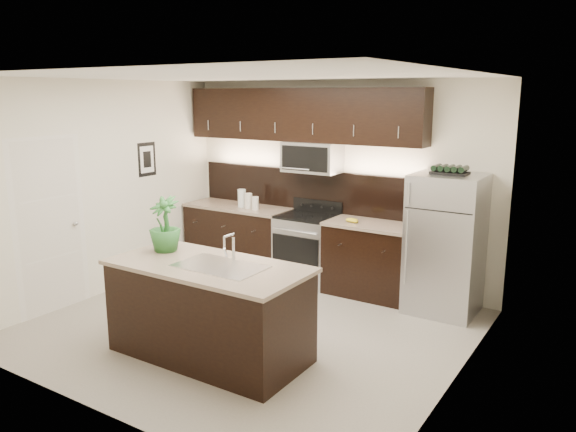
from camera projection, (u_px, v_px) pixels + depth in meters
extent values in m
plane|color=gray|center=(249.00, 328.00, 6.19)|extent=(4.50, 4.50, 0.00)
cube|color=silver|center=(335.00, 183.00, 7.55)|extent=(4.50, 0.02, 2.70)
cube|color=silver|center=(89.00, 252.00, 4.25)|extent=(4.50, 0.02, 2.70)
cube|color=silver|center=(103.00, 189.00, 7.08)|extent=(0.02, 4.00, 2.70)
cube|color=silver|center=(462.00, 236.00, 4.72)|extent=(0.02, 4.00, 2.70)
cube|color=white|center=(245.00, 76.00, 5.61)|extent=(4.50, 4.00, 0.02)
cube|color=silver|center=(51.00, 228.00, 6.48)|extent=(0.04, 0.80, 2.02)
sphere|color=silver|center=(76.00, 223.00, 6.73)|extent=(0.06, 0.06, 0.06)
cube|color=black|center=(147.00, 159.00, 7.63)|extent=(0.01, 0.32, 0.46)
cube|color=white|center=(147.00, 159.00, 7.63)|extent=(0.00, 0.24, 0.36)
cube|color=black|center=(239.00, 238.00, 8.23)|extent=(1.57, 0.62, 0.90)
cube|color=black|center=(372.00, 261.00, 7.11)|extent=(1.16, 0.62, 0.90)
cube|color=#B2B2B7|center=(307.00, 250.00, 7.61)|extent=(0.76, 0.62, 0.90)
cube|color=black|center=(307.00, 216.00, 7.52)|extent=(0.76, 0.60, 0.03)
cube|color=#BEA88F|center=(238.00, 207.00, 8.13)|extent=(1.59, 0.65, 0.04)
cube|color=#BEA88F|center=(374.00, 225.00, 7.01)|extent=(1.18, 0.65, 0.04)
cube|color=black|center=(306.00, 190.00, 7.80)|extent=(3.49, 0.02, 0.56)
cube|color=#B2B2B7|center=(312.00, 157.00, 7.44)|extent=(0.76, 0.40, 0.40)
cube|color=black|center=(300.00, 115.00, 7.46)|extent=(3.49, 0.33, 0.70)
cube|color=black|center=(209.00, 312.00, 5.44)|extent=(1.90, 0.90, 0.90)
cube|color=#BEA88F|center=(208.00, 266.00, 5.34)|extent=(1.96, 0.96, 0.04)
cube|color=silver|center=(220.00, 266.00, 5.25)|extent=(0.84, 0.50, 0.01)
cylinder|color=silver|center=(234.00, 249.00, 5.40)|extent=(0.03, 0.03, 0.24)
cylinder|color=silver|center=(229.00, 235.00, 5.31)|extent=(0.02, 0.14, 0.02)
cylinder|color=silver|center=(224.00, 242.00, 5.26)|extent=(0.02, 0.02, 0.10)
cube|color=#B2B2B7|center=(445.00, 244.00, 6.50)|extent=(0.79, 0.71, 1.64)
cube|color=black|center=(450.00, 173.00, 6.32)|extent=(0.40, 0.25, 0.03)
cylinder|color=black|center=(437.00, 168.00, 6.39)|extent=(0.07, 0.23, 0.07)
cylinder|color=black|center=(443.00, 168.00, 6.35)|extent=(0.07, 0.23, 0.07)
cylinder|color=black|center=(450.00, 169.00, 6.31)|extent=(0.07, 0.23, 0.07)
cylinder|color=black|center=(457.00, 169.00, 6.27)|extent=(0.07, 0.23, 0.07)
cylinder|color=black|center=(464.00, 170.00, 6.23)|extent=(0.07, 0.23, 0.07)
imported|color=#286429|center=(165.00, 224.00, 5.72)|extent=(0.33, 0.33, 0.57)
cylinder|color=silver|center=(242.00, 198.00, 8.00)|extent=(0.12, 0.12, 0.26)
cylinder|color=silver|center=(248.00, 201.00, 7.91)|extent=(0.11, 0.11, 0.21)
cylinder|color=silver|center=(255.00, 203.00, 7.82)|extent=(0.10, 0.10, 0.18)
cylinder|color=silver|center=(408.00, 220.00, 6.70)|extent=(0.11, 0.11, 0.21)
cylinder|color=silver|center=(408.00, 211.00, 6.68)|extent=(0.11, 0.11, 0.02)
cylinder|color=silver|center=(408.00, 206.00, 6.67)|extent=(0.01, 0.01, 0.08)
ellipsoid|color=gold|center=(350.00, 220.00, 7.09)|extent=(0.20, 0.17, 0.05)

